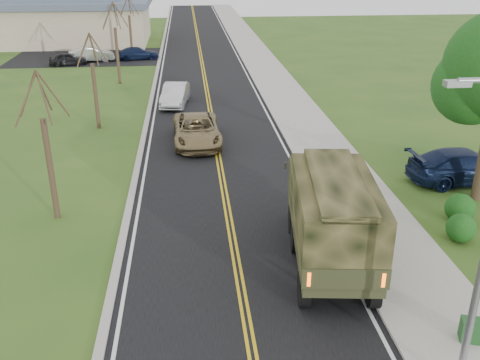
{
  "coord_description": "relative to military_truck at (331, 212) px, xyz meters",
  "views": [
    {
      "loc": [
        -1.47,
        -10.2,
        10.12
      ],
      "look_at": [
        0.43,
        8.94,
        1.8
      ],
      "focal_mm": 40.0,
      "sensor_mm": 36.0,
      "label": 1
    }
  ],
  "objects": [
    {
      "name": "curb_left",
      "position": [
        -7.32,
        34.53,
        -1.97
      ],
      "size": [
        0.3,
        120.0,
        0.1
      ],
      "primitive_type": "cube",
      "color": "#9E998E",
      "rests_on": "ground"
    },
    {
      "name": "military_truck",
      "position": [
        0.0,
        0.0,
        0.0
      ],
      "size": [
        3.28,
        7.31,
        3.53
      ],
      "rotation": [
        0.0,
        0.0,
        -0.12
      ],
      "color": "black",
      "rests_on": "ground"
    },
    {
      "name": "bare_tree_a",
      "position": [
        -10.18,
        4.53,
        0.6
      ],
      "size": [
        1.93,
        2.26,
        6.08
      ],
      "color": "#38281C",
      "rests_on": "ground"
    },
    {
      "name": "bare_tree_b",
      "position": [
        -10.18,
        16.53,
        0.45
      ],
      "size": [
        1.83,
        2.14,
        5.73
      ],
      "color": "#38281C",
      "rests_on": "ground"
    },
    {
      "name": "bare_tree_c",
      "position": [
        -10.18,
        28.53,
        0.75
      ],
      "size": [
        2.04,
        2.39,
        6.42
      ],
      "color": "#38281C",
      "rests_on": "ground"
    },
    {
      "name": "lot_car_silver",
      "position": [
        -13.86,
        38.18,
        -1.32
      ],
      "size": [
        4.49,
        2.28,
        1.41
      ],
      "primitive_type": "imported",
      "rotation": [
        0.0,
        0.0,
        1.76
      ],
      "color": "silver",
      "rests_on": "ground"
    },
    {
      "name": "lot_car_navy",
      "position": [
        -9.46,
        38.86,
        -1.41
      ],
      "size": [
        4.42,
        2.42,
        1.21
      ],
      "primitive_type": "imported",
      "rotation": [
        0.0,
        0.0,
        1.75
      ],
      "color": "#0E1835",
      "rests_on": "ground"
    },
    {
      "name": "curb_right",
      "position": [
        0.98,
        34.53,
        -1.96
      ],
      "size": [
        0.3,
        120.0,
        0.12
      ],
      "primitive_type": "cube",
      "color": "#9E998E",
      "rests_on": "ground"
    },
    {
      "name": "commercial_building",
      "position": [
        -19.16,
        50.5,
        0.66
      ],
      "size": [
        25.5,
        21.5,
        5.65
      ],
      "color": "tan",
      "rests_on": "ground"
    },
    {
      "name": "utility_box_far",
      "position": [
        2.91,
        -4.43,
        -1.6
      ],
      "size": [
        0.66,
        0.59,
        0.65
      ],
      "primitive_type": "cube",
      "rotation": [
        0.0,
        0.0,
        -0.3
      ],
      "color": "#1B4C1E",
      "rests_on": "sidewalk_right"
    },
    {
      "name": "sidewalk_right",
      "position": [
        2.73,
        34.53,
        -1.97
      ],
      "size": [
        3.2,
        120.0,
        0.1
      ],
      "primitive_type": "cube",
      "color": "#9E998E",
      "rests_on": "ground"
    },
    {
      "name": "lot_car_dark",
      "position": [
        -15.83,
        36.53,
        -1.42
      ],
      "size": [
        3.77,
        2.23,
        1.2
      ],
      "primitive_type": "imported",
      "rotation": [
        0.0,
        0.0,
        1.81
      ],
      "color": "black",
      "rests_on": "ground"
    },
    {
      "name": "pickup_navy",
      "position": [
        8.18,
        6.36,
        -1.23
      ],
      "size": [
        5.54,
        2.46,
        1.58
      ],
      "primitive_type": "imported",
      "rotation": [
        0.0,
        0.0,
        1.62
      ],
      "color": "#0F1937",
      "rests_on": "ground"
    },
    {
      "name": "road",
      "position": [
        -3.17,
        34.53,
        -2.02
      ],
      "size": [
        8.0,
        120.0,
        0.01
      ],
      "primitive_type": "cube",
      "color": "black",
      "rests_on": "ground"
    },
    {
      "name": "bare_tree_d",
      "position": [
        -10.18,
        40.53,
        0.53
      ],
      "size": [
        1.88,
        2.2,
        5.91
      ],
      "color": "#38281C",
      "rests_on": "ground"
    },
    {
      "name": "sedan_silver",
      "position": [
        -5.55,
        21.41,
        -1.28
      ],
      "size": [
        2.14,
        4.67,
        1.48
      ],
      "primitive_type": "imported",
      "rotation": [
        0.0,
        0.0,
        -0.13
      ],
      "color": "silver",
      "rests_on": "ground"
    },
    {
      "name": "suv_champagne",
      "position": [
        -4.23,
        13.16,
        -1.25
      ],
      "size": [
        2.72,
        5.62,
        1.54
      ],
      "primitive_type": "imported",
      "rotation": [
        0.0,
        0.0,
        0.03
      ],
      "color": "#8C784F",
      "rests_on": "ground"
    }
  ]
}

